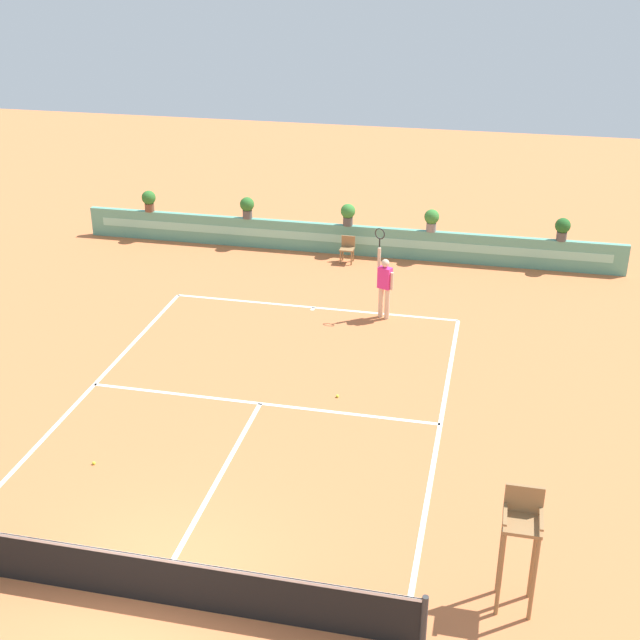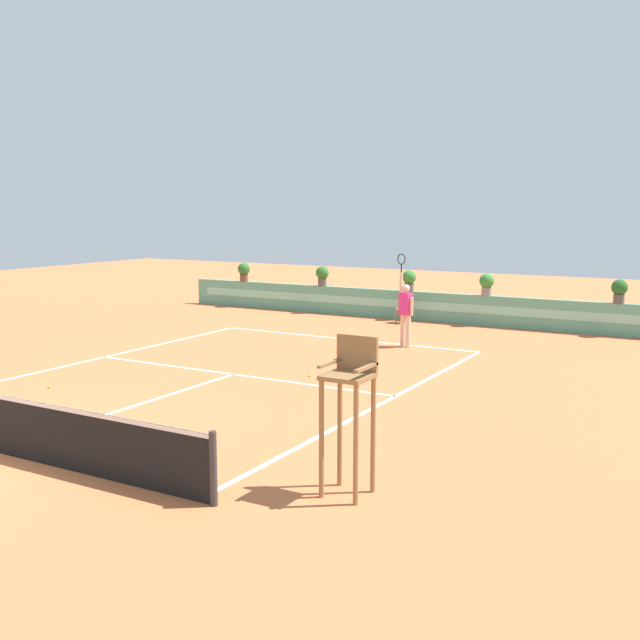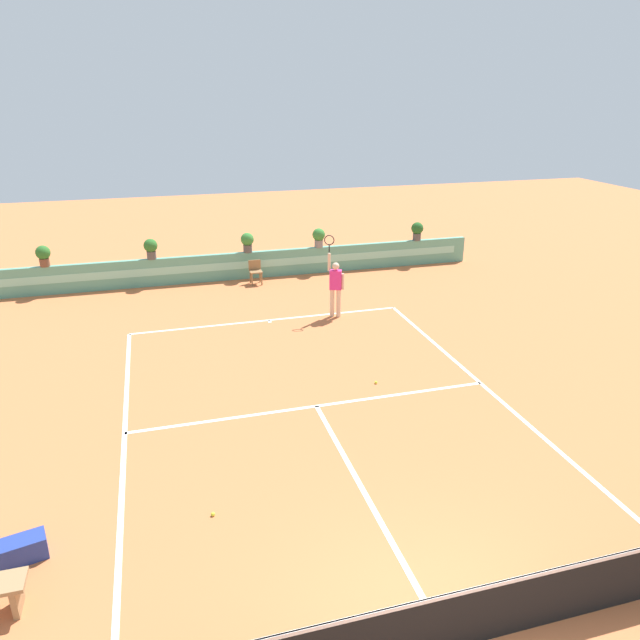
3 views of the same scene
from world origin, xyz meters
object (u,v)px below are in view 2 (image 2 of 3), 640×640
ball_kid_chair (404,309)px  tennis_ball_mid_court (49,387)px  tennis_ball_near_baseline (309,375)px  potted_plant_left (322,275)px  potted_plant_right (487,283)px  potted_plant_far_left (244,271)px  tennis_player (406,309)px  potted_plant_far_right (619,290)px  umpire_chair (350,396)px  potted_plant_centre (409,279)px

ball_kid_chair → tennis_ball_mid_court: bearing=-103.2°
tennis_ball_near_baseline → potted_plant_left: bearing=118.1°
tennis_ball_near_baseline → tennis_ball_mid_court: bearing=-139.2°
potted_plant_right → potted_plant_far_left: bearing=180.0°
tennis_player → tennis_ball_mid_court: size_ratio=38.01×
potted_plant_far_right → ball_kid_chair: bearing=-173.7°
tennis_player → potted_plant_right: (0.80, 4.74, 0.36)m
tennis_player → potted_plant_left: size_ratio=3.57×
ball_kid_chair → tennis_ball_mid_court: 12.65m
umpire_chair → tennis_ball_mid_court: size_ratio=31.47×
tennis_player → potted_plant_centre: (-1.92, 4.74, 0.36)m
ball_kid_chair → potted_plant_centre: potted_plant_centre is taller
tennis_ball_mid_court → umpire_chair: bearing=-14.0°
tennis_player → potted_plant_far_left: 10.06m
ball_kid_chair → potted_plant_right: (2.59, 0.73, 0.93)m
tennis_player → tennis_ball_near_baseline: 4.71m
potted_plant_centre → potted_plant_far_right: size_ratio=1.00×
potted_plant_far_right → potted_plant_right: bearing=180.0°
potted_plant_right → potted_plant_centre: size_ratio=1.00×
potted_plant_right → potted_plant_far_left: 9.67m
ball_kid_chair → potted_plant_far_left: (-7.08, 0.73, 0.93)m
tennis_player → potted_plant_right: tennis_player is taller
potted_plant_left → potted_plant_centre: (3.43, 0.00, 0.00)m
potted_plant_centre → potted_plant_right: bearing=0.0°
tennis_player → potted_plant_right: size_ratio=3.57×
tennis_player → potted_plant_far_left: tennis_player is taller
tennis_player → tennis_ball_near_baseline: tennis_player is taller
tennis_ball_mid_court → tennis_ball_near_baseline: bearing=40.8°
tennis_player → potted_plant_centre: bearing=112.1°
potted_plant_far_left → potted_plant_centre: bearing=0.0°
umpire_chair → tennis_player: bearing=109.5°
potted_plant_far_right → tennis_ball_mid_court: bearing=-126.2°
ball_kid_chair → potted_plant_centre: bearing=100.5°
ball_kid_chair → tennis_player: size_ratio=0.33×
tennis_ball_mid_court → potted_plant_far_right: (9.54, 13.04, 1.38)m
tennis_ball_mid_court → potted_plant_far_right: size_ratio=0.09×
potted_plant_left → potted_plant_centre: size_ratio=1.00×
potted_plant_centre → potted_plant_far_right: same height
potted_plant_centre → potted_plant_far_right: bearing=0.0°
tennis_ball_mid_court → potted_plant_right: potted_plant_right is taller
potted_plant_right → potted_plant_far_right: 4.06m
umpire_chair → potted_plant_left: size_ratio=2.96×
potted_plant_left → potted_plant_far_right: (10.22, 0.00, 0.00)m
ball_kid_chair → potted_plant_far_right: (6.65, 0.73, 0.93)m
umpire_chair → potted_plant_left: umpire_chair is taller
potted_plant_left → ball_kid_chair: bearing=-11.6°
umpire_chair → ball_kid_chair: (-5.47, 14.39, -0.86)m
umpire_chair → potted_plant_right: (-2.88, 15.13, 0.07)m
potted_plant_right → potted_plant_far_right: size_ratio=1.00×
potted_plant_right → potted_plant_left: (-6.16, 0.00, 0.00)m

